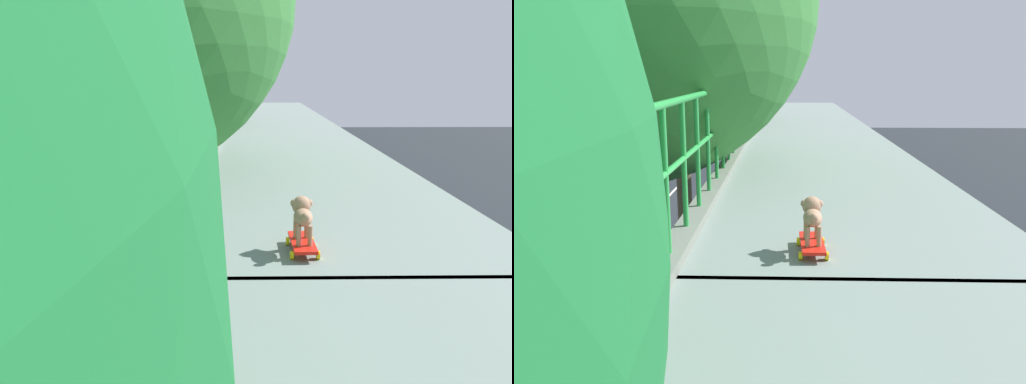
# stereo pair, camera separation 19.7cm
# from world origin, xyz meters

# --- Properties ---
(overpass_deck) EXTENTS (2.87, 39.02, 0.42)m
(overpass_deck) POSITION_xyz_m (1.14, 0.00, 5.16)
(overpass_deck) COLOR gray
(overpass_deck) RESTS_ON bridge_pier
(green_railing) EXTENTS (0.20, 37.07, 1.13)m
(green_railing) POSITION_xyz_m (-0.25, -0.00, 5.66)
(green_railing) COLOR slate
(green_railing) RESTS_ON overpass_deck
(city_bus) EXTENTS (2.75, 11.84, 2.98)m
(city_bus) POSITION_xyz_m (-7.61, 19.45, 1.71)
(city_bus) COLOR white
(city_bus) RESTS_ON ground
(roadside_tree_mid) EXTENTS (5.86, 5.86, 10.07)m
(roadside_tree_mid) POSITION_xyz_m (-1.94, 4.41, 7.54)
(roadside_tree_mid) COLOR brown
(roadside_tree_mid) RESTS_ON ground
(roadside_tree_far) EXTENTS (4.09, 4.09, 8.43)m
(roadside_tree_far) POSITION_xyz_m (-2.19, 10.83, 6.87)
(roadside_tree_far) COLOR #49432C
(roadside_tree_far) RESTS_ON ground
(toy_skateboard) EXTENTS (0.22, 0.49, 0.08)m
(toy_skateboard) POSITION_xyz_m (0.76, 0.91, 5.43)
(toy_skateboard) COLOR red
(toy_skateboard) RESTS_ON overpass_deck
(small_dog) EXTENTS (0.17, 0.36, 0.32)m
(small_dog) POSITION_xyz_m (0.76, 0.94, 5.66)
(small_dog) COLOR #A67B5E
(small_dog) RESTS_ON toy_skateboard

